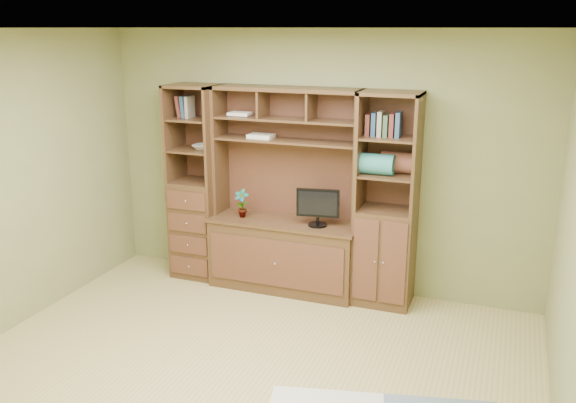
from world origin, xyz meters
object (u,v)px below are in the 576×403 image
at_px(center_hutch, 284,192).
at_px(left_tower, 197,183).
at_px(right_tower, 387,201).
at_px(monitor, 318,201).

distance_m(center_hutch, left_tower, 1.00).
bearing_deg(right_tower, left_tower, 180.00).
bearing_deg(left_tower, monitor, -3.14).
relative_size(center_hutch, left_tower, 1.00).
height_order(center_hutch, left_tower, same).
relative_size(center_hutch, right_tower, 1.00).
bearing_deg(right_tower, center_hutch, -177.77).
height_order(left_tower, monitor, left_tower).
distance_m(right_tower, monitor, 0.66).
bearing_deg(monitor, left_tower, 167.02).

